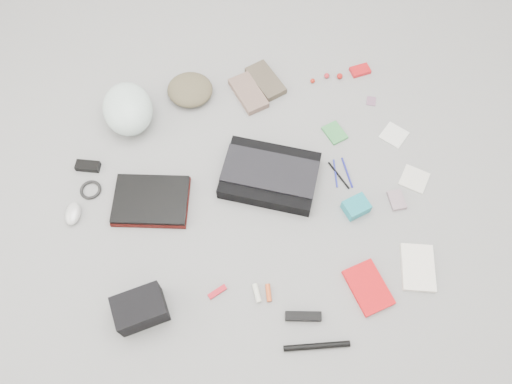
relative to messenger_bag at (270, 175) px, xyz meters
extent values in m
plane|color=gray|center=(-0.08, -0.08, -0.03)|extent=(4.00, 4.00, 0.00)
cube|color=black|center=(0.00, 0.00, 0.00)|extent=(0.49, 0.43, 0.07)
cube|color=black|center=(0.00, 0.00, 0.04)|extent=(0.45, 0.33, 0.01)
cube|color=#410D0A|center=(-0.52, -0.02, -0.02)|extent=(0.36, 0.30, 0.02)
cube|color=black|center=(-0.52, -0.02, 0.00)|extent=(0.35, 0.29, 0.02)
ellipsoid|color=silver|center=(-0.58, 0.43, 0.05)|extent=(0.25, 0.30, 0.17)
ellipsoid|color=brown|center=(-0.28, 0.52, 0.00)|extent=(0.28, 0.27, 0.08)
cube|color=#7E6155|center=(-0.01, 0.47, -0.02)|extent=(0.17, 0.24, 0.03)
cube|color=brown|center=(0.09, 0.53, -0.02)|extent=(0.18, 0.24, 0.03)
cube|color=black|center=(-0.78, 0.21, -0.02)|extent=(0.11, 0.08, 0.03)
torus|color=black|center=(-0.78, 0.09, -0.03)|extent=(0.11, 0.11, 0.01)
ellipsoid|color=silver|center=(-0.85, -0.02, -0.01)|extent=(0.08, 0.12, 0.04)
cube|color=black|center=(-0.60, -0.49, 0.03)|extent=(0.21, 0.16, 0.12)
cube|color=#B6111E|center=(-0.30, -0.46, -0.03)|extent=(0.08, 0.05, 0.01)
cylinder|color=silver|center=(-0.15, -0.50, -0.02)|extent=(0.03, 0.08, 0.02)
cylinder|color=#CF4E21|center=(-0.11, -0.50, -0.02)|extent=(0.03, 0.07, 0.02)
cube|color=black|center=(0.01, -0.62, -0.02)|extent=(0.14, 0.06, 0.03)
cylinder|color=black|center=(0.03, -0.74, -0.02)|extent=(0.25, 0.05, 0.02)
cube|color=red|center=(0.29, -0.55, -0.02)|extent=(0.18, 0.22, 0.02)
cube|color=white|center=(0.51, -0.51, -0.02)|extent=(0.18, 0.22, 0.02)
cube|color=#388744|center=(0.34, 0.18, -0.03)|extent=(0.11, 0.13, 0.01)
cylinder|color=#222AA2|center=(0.29, -0.03, -0.03)|extent=(0.03, 0.14, 0.01)
cylinder|color=black|center=(0.30, -0.04, -0.03)|extent=(0.06, 0.15, 0.01)
cylinder|color=navy|center=(0.34, -0.03, -0.03)|extent=(0.01, 0.15, 0.01)
cube|color=teal|center=(0.33, -0.21, -0.01)|extent=(0.12, 0.11, 0.05)
cube|color=gray|center=(0.52, -0.21, -0.03)|extent=(0.06, 0.09, 0.02)
cube|color=silver|center=(0.61, 0.12, -0.03)|extent=(0.15, 0.15, 0.01)
cube|color=beige|center=(0.63, -0.12, -0.03)|extent=(0.16, 0.16, 0.01)
sphere|color=#A81E11|center=(0.31, 0.49, -0.02)|extent=(0.03, 0.03, 0.02)
sphere|color=red|center=(0.39, 0.50, -0.02)|extent=(0.03, 0.03, 0.03)
sphere|color=#B11713|center=(0.45, 0.49, -0.02)|extent=(0.03, 0.03, 0.03)
cube|color=red|center=(0.56, 0.51, -0.02)|extent=(0.10, 0.07, 0.02)
cube|color=gray|center=(0.56, 0.32, -0.03)|extent=(0.06, 0.06, 0.00)
camera|label=1|loc=(-0.25, -1.00, 1.92)|focal=35.00mm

